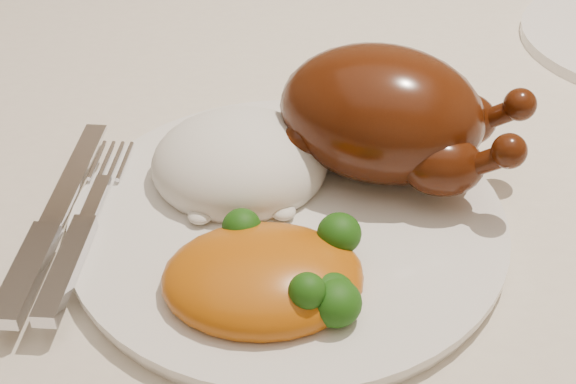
{
  "coord_description": "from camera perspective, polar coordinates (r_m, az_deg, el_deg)",
  "views": [
    {
      "loc": [
        0.01,
        -0.6,
        1.12
      ],
      "look_at": [
        -0.01,
        -0.19,
        0.8
      ],
      "focal_mm": 50.0,
      "sensor_mm": 36.0,
      "label": 1
    }
  ],
  "objects": [
    {
      "name": "roast_chicken",
      "position": [
        0.55,
        7.04,
        5.46
      ],
      "size": [
        0.19,
        0.14,
        0.09
      ],
      "rotation": [
        0.0,
        0.0,
        -0.27
      ],
      "color": "#4F1B08",
      "rests_on": "dinner_plate"
    },
    {
      "name": "mac_and_cheese",
      "position": [
        0.47,
        -0.78,
        -6.08
      ],
      "size": [
        0.13,
        0.1,
        0.05
      ],
      "rotation": [
        0.0,
        0.0,
        0.09
      ],
      "color": "#CA600C",
      "rests_on": "dinner_plate"
    },
    {
      "name": "cutlery",
      "position": [
        0.52,
        -15.93,
        -3.19
      ],
      "size": [
        0.04,
        0.2,
        0.01
      ],
      "rotation": [
        0.0,
        0.0,
        -0.01
      ],
      "color": "silver",
      "rests_on": "dinner_plate"
    },
    {
      "name": "dining_table",
      "position": [
        0.75,
        1.9,
        0.88
      ],
      "size": [
        1.6,
        0.9,
        0.76
      ],
      "color": "brown",
      "rests_on": "floor"
    },
    {
      "name": "dinner_plate",
      "position": [
        0.53,
        -0.0,
        -2.21
      ],
      "size": [
        0.32,
        0.32,
        0.01
      ],
      "primitive_type": "cylinder",
      "rotation": [
        0.0,
        0.0,
        0.14
      ],
      "color": "white",
      "rests_on": "tablecloth"
    },
    {
      "name": "tablecloth",
      "position": [
        0.71,
        2.02,
        5.6
      ],
      "size": [
        1.73,
        1.03,
        0.18
      ],
      "color": "beige",
      "rests_on": "dining_table"
    },
    {
      "name": "rice_mound",
      "position": [
        0.56,
        -3.46,
        2.02
      ],
      "size": [
        0.14,
        0.13,
        0.06
      ],
      "rotation": [
        0.0,
        0.0,
        0.14
      ],
      "color": "white",
      "rests_on": "dinner_plate"
    }
  ]
}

